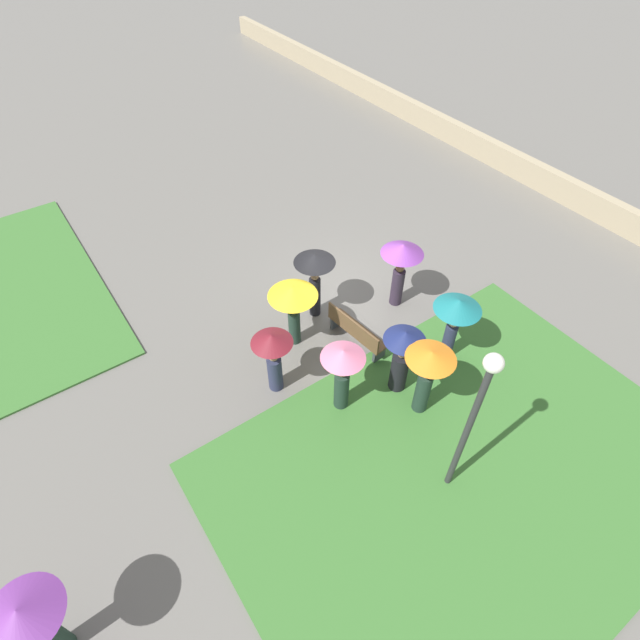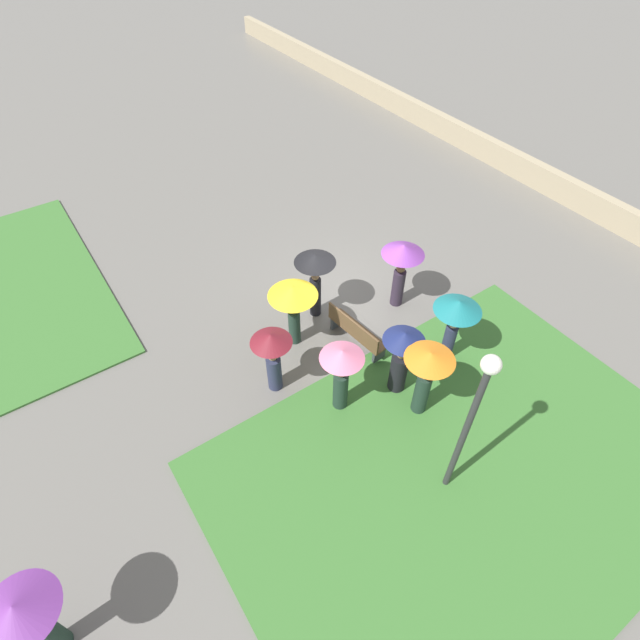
# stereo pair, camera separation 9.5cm
# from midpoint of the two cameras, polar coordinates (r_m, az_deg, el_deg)

# --- Properties ---
(ground_plane) EXTENTS (90.00, 90.00, 0.00)m
(ground_plane) POSITION_cam_midpoint_polar(r_m,az_deg,el_deg) (13.65, 2.92, 1.70)
(ground_plane) COLOR #66635E
(lawn_patch_near) EXTENTS (7.05, 9.81, 0.06)m
(lawn_patch_near) POSITION_cam_midpoint_polar(r_m,az_deg,el_deg) (11.05, 16.07, -16.18)
(lawn_patch_near) COLOR #386B2D
(lawn_patch_near) RESTS_ON ground_plane
(parapet_wall) EXTENTS (45.00, 0.35, 0.87)m
(parapet_wall) POSITION_cam_midpoint_polar(r_m,az_deg,el_deg) (19.43, 26.24, 13.27)
(parapet_wall) COLOR tan
(parapet_wall) RESTS_ON ground_plane
(park_bench) EXTENTS (1.76, 0.60, 0.90)m
(park_bench) POSITION_cam_midpoint_polar(r_m,az_deg,el_deg) (12.35, 4.31, -1.30)
(park_bench) COLOR brown
(park_bench) RESTS_ON ground_plane
(lamp_post) EXTENTS (0.32, 0.32, 3.94)m
(lamp_post) POSITION_cam_midpoint_polar(r_m,az_deg,el_deg) (8.71, 17.40, -9.93)
(lamp_post) COLOR #2D2D30
(lamp_post) RESTS_ON ground_plane
(crowd_person_navy) EXTENTS (0.92, 0.92, 1.89)m
(crowd_person_navy) POSITION_cam_midpoint_polar(r_m,az_deg,el_deg) (11.00, 9.54, -3.91)
(crowd_person_navy) COLOR black
(crowd_person_navy) RESTS_ON ground_plane
(crowd_person_pink) EXTENTS (0.95, 0.95, 1.90)m
(crowd_person_pink) POSITION_cam_midpoint_polar(r_m,az_deg,el_deg) (10.46, 2.73, -5.60)
(crowd_person_pink) COLOR #1E3328
(crowd_person_pink) RESTS_ON ground_plane
(crowd_person_purple) EXTENTS (1.10, 1.10, 1.96)m
(crowd_person_purple) POSITION_cam_midpoint_polar(r_m,az_deg,el_deg) (12.90, 9.56, 6.74)
(crowd_person_purple) COLOR #2D2333
(crowd_person_purple) RESTS_ON ground_plane
(crowd_person_black) EXTENTS (1.04, 1.04, 1.97)m
(crowd_person_black) POSITION_cam_midpoint_polar(r_m,az_deg,el_deg) (12.43, -0.34, 5.69)
(crowd_person_black) COLOR black
(crowd_person_black) RESTS_ON ground_plane
(crowd_person_teal) EXTENTS (1.09, 1.09, 1.92)m
(crowd_person_teal) POSITION_cam_midpoint_polar(r_m,az_deg,el_deg) (11.69, 15.52, 0.59)
(crowd_person_teal) COLOR #282D47
(crowd_person_teal) RESTS_ON ground_plane
(crowd_person_yellow) EXTENTS (1.19, 1.19, 1.82)m
(crowd_person_yellow) POSITION_cam_midpoint_polar(r_m,az_deg,el_deg) (11.72, -2.87, 2.42)
(crowd_person_yellow) COLOR #1E3328
(crowd_person_yellow) RESTS_ON ground_plane
(crowd_person_orange) EXTENTS (1.05, 1.05, 1.96)m
(crowd_person_orange) POSITION_cam_midpoint_polar(r_m,az_deg,el_deg) (10.57, 12.37, -5.74)
(crowd_person_orange) COLOR #1E3328
(crowd_person_orange) RESTS_ON ground_plane
(crowd_person_maroon) EXTENTS (0.92, 0.92, 1.77)m
(crowd_person_maroon) POSITION_cam_midpoint_polar(r_m,az_deg,el_deg) (10.91, -5.24, -3.61)
(crowd_person_maroon) COLOR #282D47
(crowd_person_maroon) RESTS_ON ground_plane
(lone_walker_far_path) EXTENTS (1.15, 1.15, 1.95)m
(lone_walker_far_path) POSITION_cam_midpoint_polar(r_m,az_deg,el_deg) (9.17, -30.42, -27.10)
(lone_walker_far_path) COLOR #1E3328
(lone_walker_far_path) RESTS_ON ground_plane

